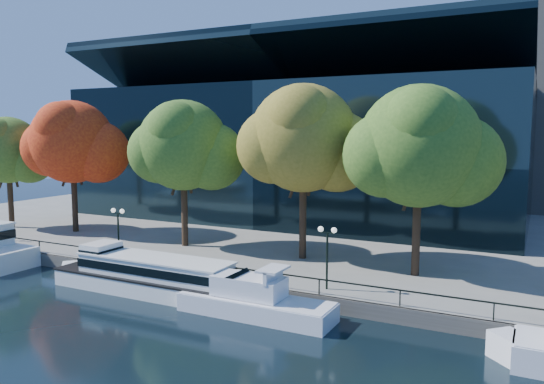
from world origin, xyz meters
The scene contains 13 objects.
ground centered at (0.00, 0.00, 0.00)m, with size 160.00×160.00×0.00m, color black.
promenade centered at (0.00, 36.38, 0.50)m, with size 90.00×67.08×1.00m.
railing centered at (0.00, 3.25, 1.94)m, with size 88.20×0.08×0.99m.
convention_building centered at (-4.00, 31.79, 8.51)m, with size 50.00×24.57×21.43m.
tour_boat centered at (-2.19, 1.35, 1.29)m, with size 15.97×3.56×3.03m.
cruiser_near centered at (6.62, 0.49, 0.96)m, with size 10.69×2.75×3.10m.
tree_0 centered at (-27.31, 9.99, 8.93)m, with size 8.60×7.05×11.53m.
tree_1 centered at (-19.48, 11.34, 9.79)m, with size 10.21×8.37×13.06m.
tree_2 centered at (-5.66, 10.89, 9.65)m, with size 9.78×8.02×12.73m.
tree_3 centered at (5.47, 11.33, 10.31)m, with size 10.53×8.64×13.71m.
tree_4 centered at (14.51, 10.36, 9.84)m, with size 10.51×8.62×13.23m.
lamp_1 centered at (-7.45, 4.50, 3.98)m, with size 1.26×0.36×4.03m.
lamp_2 centered at (10.01, 4.50, 3.98)m, with size 1.26×0.36×4.03m.
Camera 1 is at (21.86, -26.43, 11.05)m, focal length 35.00 mm.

